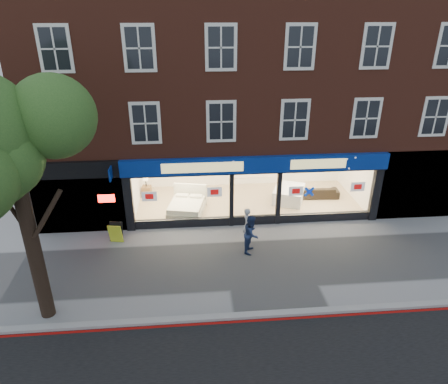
{
  "coord_description": "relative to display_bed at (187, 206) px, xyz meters",
  "views": [
    {
      "loc": [
        -2.76,
        -12.65,
        8.92
      ],
      "look_at": [
        -1.43,
        2.5,
        1.91
      ],
      "focal_mm": 32.0,
      "sensor_mm": 36.0,
      "label": 1
    }
  ],
  "objects": [
    {
      "name": "pedestrian_grey",
      "position": [
        2.51,
        -2.72,
        0.36
      ],
      "size": [
        0.49,
        0.63,
        1.54
      ],
      "primitive_type": "imported",
      "rotation": [
        0.0,
        0.0,
        1.81
      ],
      "color": "#B1B3B9",
      "rests_on": "ground"
    },
    {
      "name": "mattress_stack",
      "position": [
        5.1,
        0.79,
        0.04
      ],
      "size": [
        1.95,
        2.15,
        0.69
      ],
      "rotation": [
        0.0,
        0.0,
        -0.39
      ],
      "color": "white",
      "rests_on": "showroom_floor"
    },
    {
      "name": "kerb_line",
      "position": [
        3.04,
        -7.43,
        -0.4
      ],
      "size": [
        60.0,
        0.1,
        0.01
      ],
      "primitive_type": "cube",
      "color": "#8C0A07",
      "rests_on": "ground"
    },
    {
      "name": "pedestrian_blue",
      "position": [
        2.55,
        -3.48,
        0.39
      ],
      "size": [
        0.85,
        0.94,
        1.59
      ],
      "primitive_type": "imported",
      "rotation": [
        0.0,
        0.0,
        1.19
      ],
      "color": "#1B294D",
      "rests_on": "ground"
    },
    {
      "name": "kerb_stone",
      "position": [
        3.04,
        -7.23,
        -0.35
      ],
      "size": [
        60.0,
        0.25,
        0.12
      ],
      "primitive_type": "cube",
      "color": "gray",
      "rests_on": "ground"
    },
    {
      "name": "showroom_floor",
      "position": [
        3.04,
        0.92,
        -0.36
      ],
      "size": [
        11.0,
        4.5,
        0.1
      ],
      "primitive_type": "cube",
      "color": "tan",
      "rests_on": "ground"
    },
    {
      "name": "a_board",
      "position": [
        -2.96,
        -2.29,
        0.03
      ],
      "size": [
        0.63,
        0.47,
        0.87
      ],
      "primitive_type": "cube",
      "rotation": [
        0.0,
        0.0,
        -0.19
      ],
      "color": "#C1CE24",
      "rests_on": "ground"
    },
    {
      "name": "sofa",
      "position": [
        6.74,
        1.07,
        -0.02
      ],
      "size": [
        2.01,
        0.87,
        0.58
      ],
      "primitive_type": "imported",
      "rotation": [
        0.0,
        0.0,
        3.09
      ],
      "color": "black",
      "rests_on": "showroom_floor"
    },
    {
      "name": "street_tree",
      "position": [
        -4.53,
        -6.53,
        4.53
      ],
      "size": [
        4.0,
        3.2,
        6.6
      ],
      "color": "black",
      "rests_on": "ground"
    },
    {
      "name": "building",
      "position": [
        3.02,
        2.6,
        6.26
      ],
      "size": [
        19.0,
        8.26,
        10.3
      ],
      "color": "#5F2A1D",
      "rests_on": "ground"
    },
    {
      "name": "bedside_table",
      "position": [
        -2.06,
        1.94,
        -0.03
      ],
      "size": [
        0.51,
        0.51,
        0.55
      ],
      "primitive_type": "cube",
      "rotation": [
        0.0,
        0.0,
        -0.13
      ],
      "color": "brown",
      "rests_on": "showroom_floor"
    },
    {
      "name": "display_bed",
      "position": [
        0.0,
        0.0,
        0.0
      ],
      "size": [
        1.96,
        2.23,
        1.09
      ],
      "rotation": [
        0.0,
        0.0,
        -0.22
      ],
      "color": "#EEE7CE",
      "rests_on": "showroom_floor"
    },
    {
      "name": "ground",
      "position": [
        3.04,
        -4.33,
        -0.41
      ],
      "size": [
        120.0,
        120.0,
        0.0
      ],
      "primitive_type": "plane",
      "color": "gray",
      "rests_on": "ground"
    }
  ]
}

